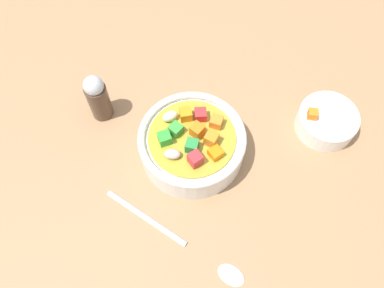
{
  "coord_description": "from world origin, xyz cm",
  "views": [
    {
      "loc": [
        -16.92,
        -21.37,
        54.51
      ],
      "look_at": [
        0.0,
        0.0,
        2.66
      ],
      "focal_mm": 36.14,
      "sensor_mm": 36.0,
      "label": 1
    }
  ],
  "objects_px": {
    "soup_bowl_main": "(192,143)",
    "side_bowl_small": "(327,121)",
    "pepper_shaker": "(98,97)",
    "spoon": "(185,244)"
  },
  "relations": [
    {
      "from": "soup_bowl_main",
      "to": "pepper_shaker",
      "type": "bearing_deg",
      "value": 115.3
    },
    {
      "from": "soup_bowl_main",
      "to": "pepper_shaker",
      "type": "xyz_separation_m",
      "value": [
        -0.07,
        0.15,
        0.02
      ]
    },
    {
      "from": "soup_bowl_main",
      "to": "pepper_shaker",
      "type": "relative_size",
      "value": 1.77
    },
    {
      "from": "side_bowl_small",
      "to": "spoon",
      "type": "bearing_deg",
      "value": -177.95
    },
    {
      "from": "soup_bowl_main",
      "to": "side_bowl_small",
      "type": "relative_size",
      "value": 1.7
    },
    {
      "from": "spoon",
      "to": "pepper_shaker",
      "type": "height_order",
      "value": "pepper_shaker"
    },
    {
      "from": "pepper_shaker",
      "to": "side_bowl_small",
      "type": "bearing_deg",
      "value": -42.76
    },
    {
      "from": "side_bowl_small",
      "to": "pepper_shaker",
      "type": "relative_size",
      "value": 1.04
    },
    {
      "from": "soup_bowl_main",
      "to": "side_bowl_small",
      "type": "bearing_deg",
      "value": -26.45
    },
    {
      "from": "spoon",
      "to": "pepper_shaker",
      "type": "bearing_deg",
      "value": 156.0
    }
  ]
}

